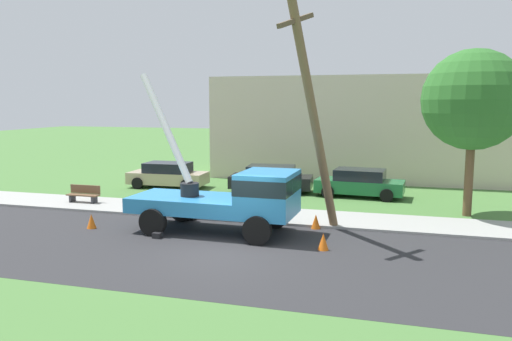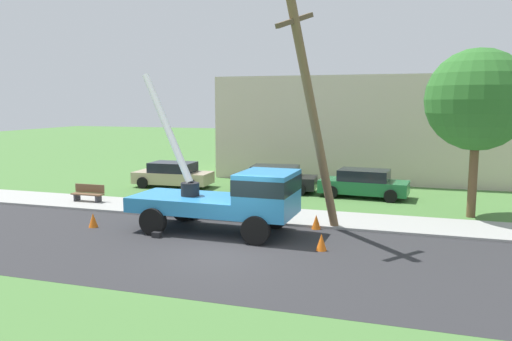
{
  "view_description": "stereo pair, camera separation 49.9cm",
  "coord_description": "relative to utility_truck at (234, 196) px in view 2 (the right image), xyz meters",
  "views": [
    {
      "loc": [
        5.24,
        -14.91,
        4.83
      ],
      "look_at": [
        0.09,
        2.94,
        2.3
      ],
      "focal_mm": 35.35,
      "sensor_mm": 36.0,
      "label": 1
    },
    {
      "loc": [
        5.72,
        -14.76,
        4.83
      ],
      "look_at": [
        0.09,
        2.94,
        2.3
      ],
      "focal_mm": 35.35,
      "sensor_mm": 36.0,
      "label": 2
    }
  ],
  "objects": [
    {
      "name": "parked_sedan_green",
      "position": [
        3.86,
        8.64,
        -0.7
      ],
      "size": [
        4.52,
        2.23,
        1.42
      ],
      "color": "#1E6638",
      "rests_on": "ground"
    },
    {
      "name": "road_asphalt",
      "position": [
        0.58,
        -2.37,
        -1.4
      ],
      "size": [
        80.0,
        7.96,
        0.01
      ],
      "primitive_type": "cube",
      "color": "#2B2B2D",
      "rests_on": "ground"
    },
    {
      "name": "traffic_cone_behind",
      "position": [
        -5.52,
        -0.86,
        -1.13
      ],
      "size": [
        0.36,
        0.36,
        0.56
      ],
      "primitive_type": "cone",
      "color": "orange",
      "rests_on": "ground"
    },
    {
      "name": "parked_sedan_tan",
      "position": [
        -6.85,
        8.55,
        -0.7
      ],
      "size": [
        4.47,
        2.14,
        1.42
      ],
      "color": "tan",
      "rests_on": "ground"
    },
    {
      "name": "lowrise_building_backdrop",
      "position": [
        3.08,
        15.71,
        1.79
      ],
      "size": [
        18.0,
        6.0,
        6.4
      ],
      "primitive_type": "cube",
      "color": "beige",
      "rests_on": "ground"
    },
    {
      "name": "traffic_cone_curbside",
      "position": [
        2.79,
        1.49,
        -1.13
      ],
      "size": [
        0.36,
        0.36,
        0.56
      ],
      "primitive_type": "cone",
      "color": "orange",
      "rests_on": "ground"
    },
    {
      "name": "roadside_tree_near",
      "position": [
        8.64,
        5.5,
        3.49
      ],
      "size": [
        4.2,
        4.2,
        7.02
      ],
      "color": "brown",
      "rests_on": "ground"
    },
    {
      "name": "traffic_cone_ahead",
      "position": [
        3.49,
        -1.24,
        -1.13
      ],
      "size": [
        0.36,
        0.36,
        0.56
      ],
      "primitive_type": "cone",
      "color": "orange",
      "rests_on": "ground"
    },
    {
      "name": "parked_sedan_black",
      "position": [
        -0.87,
        8.82,
        -0.7
      ],
      "size": [
        4.54,
        2.27,
        1.42
      ],
      "color": "black",
      "rests_on": "ground"
    },
    {
      "name": "utility_truck",
      "position": [
        0.0,
        0.0,
        0.0
      ],
      "size": [
        6.76,
        3.21,
        5.98
      ],
      "color": "#2D84C6",
      "rests_on": "ground"
    },
    {
      "name": "ground_plane",
      "position": [
        0.58,
        9.63,
        -1.41
      ],
      "size": [
        120.0,
        120.0,
        0.0
      ],
      "primitive_type": "plane",
      "color": "#477538"
    },
    {
      "name": "park_bench",
      "position": [
        -8.59,
        3.09,
        -0.95
      ],
      "size": [
        1.6,
        0.45,
        0.9
      ],
      "color": "brown",
      "rests_on": "ground"
    },
    {
      "name": "leaning_utility_pole",
      "position": [
        2.76,
        0.64,
        3.03
      ],
      "size": [
        1.87,
        3.17,
        8.66
      ],
      "color": "brown",
      "rests_on": "ground"
    },
    {
      "name": "sidewalk_strip",
      "position": [
        0.58,
        3.02,
        -1.36
      ],
      "size": [
        80.0,
        2.84,
        0.1
      ],
      "primitive_type": "cube",
      "color": "#9E9E99",
      "rests_on": "ground"
    }
  ]
}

